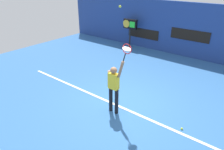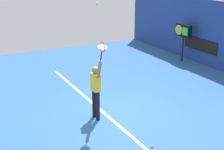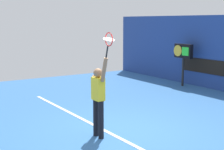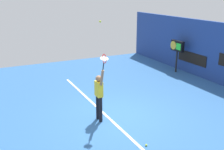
{
  "view_description": "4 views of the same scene",
  "coord_description": "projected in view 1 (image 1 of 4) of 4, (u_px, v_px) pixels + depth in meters",
  "views": [
    {
      "loc": [
        3.87,
        -5.45,
        4.33
      ],
      "look_at": [
        -0.21,
        -0.35,
        1.24
      ],
      "focal_mm": 33.92,
      "sensor_mm": 36.0,
      "label": 1
    },
    {
      "loc": [
        8.45,
        -4.49,
        4.6
      ],
      "look_at": [
        -0.17,
        0.07,
        1.25
      ],
      "focal_mm": 52.42,
      "sensor_mm": 36.0,
      "label": 2
    },
    {
      "loc": [
        6.96,
        -4.65,
        2.8
      ],
      "look_at": [
        0.05,
        -0.21,
        1.49
      ],
      "focal_mm": 54.8,
      "sensor_mm": 36.0,
      "label": 3
    },
    {
      "loc": [
        8.41,
        -4.18,
        4.49
      ],
      "look_at": [
        -0.29,
        0.08,
        1.51
      ],
      "focal_mm": 44.15,
      "sensor_mm": 36.0,
      "label": 4
    }
  ],
  "objects": [
    {
      "name": "tennis_racket",
      "position": [
        127.0,
        50.0,
        6.13
      ],
      "size": [
        0.39,
        0.27,
        0.63
      ],
      "color": "black"
    },
    {
      "name": "tennis_ball",
      "position": [
        120.0,
        6.0,
        5.75
      ],
      "size": [
        0.07,
        0.07,
        0.07
      ],
      "primitive_type": "sphere",
      "color": "#CCE033"
    },
    {
      "name": "scoreboard_clock",
      "position": [
        130.0,
        25.0,
        13.45
      ],
      "size": [
        0.96,
        0.2,
        1.82
      ],
      "color": "black",
      "rests_on": "ground_plane"
    },
    {
      "name": "ground_plane",
      "position": [
        122.0,
        103.0,
        7.88
      ],
      "size": [
        18.0,
        18.0,
        0.0
      ],
      "primitive_type": "plane",
      "color": "#2D609E"
    },
    {
      "name": "back_wall",
      "position": [
        191.0,
        31.0,
        11.78
      ],
      "size": [
        18.0,
        0.2,
        3.03
      ],
      "primitive_type": "cube",
      "color": "navy",
      "rests_on": "ground_plane"
    },
    {
      "name": "tennis_player",
      "position": [
        114.0,
        86.0,
        6.98
      ],
      "size": [
        0.65,
        0.31,
        1.98
      ],
      "color": "black",
      "rests_on": "ground_plane"
    },
    {
      "name": "sponsor_banner_center",
      "position": [
        190.0,
        35.0,
        11.8
      ],
      "size": [
        2.2,
        0.03,
        0.6
      ],
      "primitive_type": "cube",
      "color": "black"
    },
    {
      "name": "spare_ball",
      "position": [
        182.0,
        129.0,
        6.53
      ],
      "size": [
        0.07,
        0.07,
        0.07
      ],
      "primitive_type": "sphere",
      "color": "#CCE033",
      "rests_on": "ground_plane"
    },
    {
      "name": "court_baseline",
      "position": [
        118.0,
        106.0,
        7.7
      ],
      "size": [
        10.0,
        0.1,
        0.01
      ],
      "primitive_type": "cube",
      "color": "white",
      "rests_on": "ground_plane"
    },
    {
      "name": "sponsor_banner_portside",
      "position": [
        143.0,
        33.0,
        13.65
      ],
      "size": [
        2.2,
        0.03,
        0.6
      ],
      "primitive_type": "cube",
      "color": "black"
    }
  ]
}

